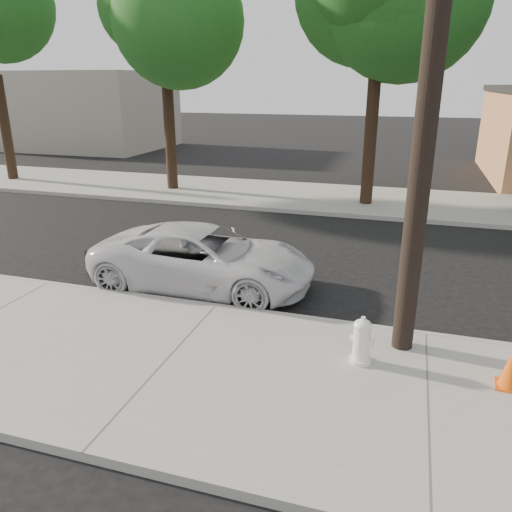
% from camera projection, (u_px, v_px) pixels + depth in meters
% --- Properties ---
extents(ground, '(120.00, 120.00, 0.00)m').
position_uv_depth(ground, '(249.00, 275.00, 11.91)').
color(ground, black).
rests_on(ground, ground).
extents(near_sidewalk, '(90.00, 4.40, 0.15)m').
position_uv_depth(near_sidewalk, '(166.00, 364.00, 8.01)').
color(near_sidewalk, gray).
rests_on(near_sidewalk, ground).
extents(far_sidewalk, '(90.00, 5.00, 0.15)m').
position_uv_depth(far_sidewalk, '(315.00, 197.00, 19.55)').
color(far_sidewalk, gray).
rests_on(far_sidewalk, ground).
extents(curb_near, '(90.00, 0.12, 0.16)m').
position_uv_depth(curb_near, '(216.00, 308.00, 9.99)').
color(curb_near, '#9E9B93').
rests_on(curb_near, ground).
extents(building_far, '(14.00, 8.00, 5.00)m').
position_uv_depth(building_far, '(64.00, 110.00, 34.69)').
color(building_far, gray).
rests_on(building_far, ground).
extents(utility_pole, '(1.40, 0.34, 9.00)m').
position_uv_depth(utility_pole, '(433.00, 56.00, 6.92)').
color(utility_pole, black).
rests_on(utility_pole, near_sidewalk).
extents(tree_b, '(4.34, 4.20, 8.45)m').
position_uv_depth(tree_b, '(167.00, 31.00, 18.76)').
color(tree_b, black).
rests_on(tree_b, far_sidewalk).
extents(police_cruiser, '(4.93, 2.29, 1.37)m').
position_uv_depth(police_cruiser, '(204.00, 258.00, 11.02)').
color(police_cruiser, silver).
rests_on(police_cruiser, ground).
extents(fire_hydrant, '(0.40, 0.36, 0.74)m').
position_uv_depth(fire_hydrant, '(362.00, 342.00, 7.83)').
color(fire_hydrant, white).
rests_on(fire_hydrant, near_sidewalk).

